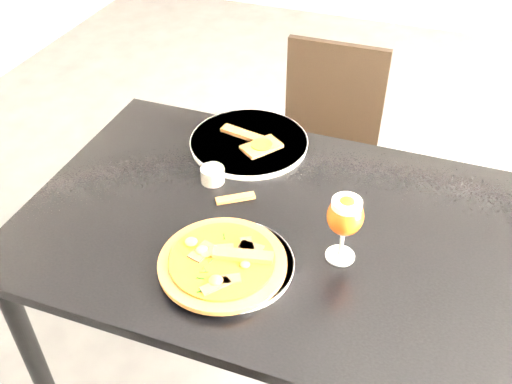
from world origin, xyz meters
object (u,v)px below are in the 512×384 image
at_px(chair_far, 324,149).
at_px(pizza, 223,261).
at_px(beer_glass, 345,217).
at_px(dining_table, 272,247).

xyz_separation_m(chair_far, pizza, (-0.01, -0.93, 0.32)).
height_order(chair_far, beer_glass, beer_glass).
bearing_deg(chair_far, pizza, -90.90).
bearing_deg(dining_table, pizza, -105.47).
xyz_separation_m(chair_far, beer_glass, (0.23, -0.81, 0.41)).
xyz_separation_m(dining_table, beer_glass, (0.18, -0.06, 0.21)).
height_order(pizza, beer_glass, beer_glass).
bearing_deg(pizza, chair_far, 89.68).
bearing_deg(beer_glass, chair_far, 105.70).
distance_m(chair_far, beer_glass, 0.93).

